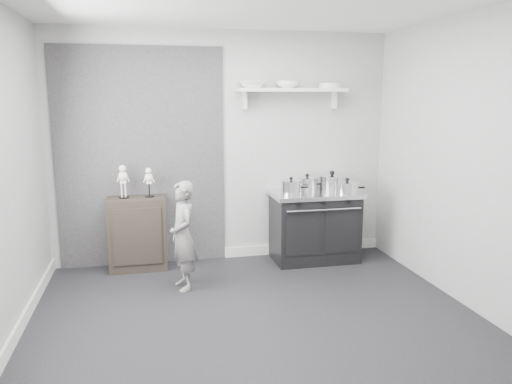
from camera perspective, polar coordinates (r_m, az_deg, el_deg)
ground at (r=4.56m, az=0.02°, el=-14.37°), size 4.00×4.00×0.00m
room_shell at (r=4.27m, az=-1.59°, el=6.74°), size 4.02×3.62×2.71m
wall_shelf at (r=5.95m, az=4.14°, el=11.45°), size 1.30×0.26×0.24m
stove at (r=6.03m, az=6.69°, el=-3.85°), size 1.04×0.65×0.83m
side_cabinet at (r=5.85m, az=-13.39°, el=-4.61°), size 0.64×0.37×0.83m
child at (r=5.12m, az=-8.35°, el=-4.97°), size 0.35×0.46×1.12m
pot_front_left at (r=5.76m, az=4.02°, el=0.56°), size 0.33×0.24×0.20m
pot_back_left at (r=6.02m, az=5.86°, el=0.95°), size 0.34×0.26×0.20m
pot_back_right at (r=6.13m, az=8.67°, el=1.13°), size 0.42×0.33×0.23m
pot_front_right at (r=5.89m, az=10.36°, el=0.52°), size 0.36×0.27×0.19m
skeleton_full at (r=5.72m, az=-14.96°, el=1.43°), size 0.12×0.08×0.43m
skeleton_torso at (r=5.72m, az=-12.15°, el=1.32°), size 0.11×0.07×0.38m
bowl_large at (r=5.83m, az=-0.44°, el=12.17°), size 0.31×0.31×0.08m
bowl_small at (r=5.93m, az=3.65°, el=12.15°), size 0.26×0.26×0.08m
plate_stack at (r=6.10m, az=8.47°, el=11.92°), size 0.26×0.26×0.06m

